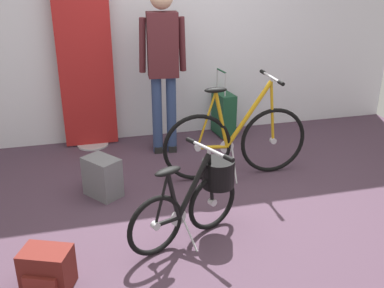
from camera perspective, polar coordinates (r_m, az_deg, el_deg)
ground_plane at (r=4.06m, az=2.54°, el=-7.87°), size 6.04×6.04×0.00m
back_wall at (r=5.41m, az=-3.37°, el=16.66°), size 6.04×0.10×3.01m
floor_banner_stand at (r=5.20m, az=-13.23°, el=8.42°), size 0.60×0.36×1.86m
folding_bike_foreground at (r=3.50m, az=0.79°, el=-6.39°), size 0.96×0.57×0.74m
display_bike_left at (r=4.47m, az=5.61°, el=0.46°), size 1.48×0.53×1.03m
visitor_near_wall at (r=4.87m, az=-3.72°, el=10.61°), size 0.53×0.30×1.81m
rolling_suitcase at (r=5.57m, az=4.04°, el=3.89°), size 0.22×0.38×0.83m
backpack_on_floor at (r=4.24m, az=-11.26°, el=-4.14°), size 0.37×0.40×0.37m
handbag_on_floor at (r=3.24m, az=-17.93°, el=-14.89°), size 0.38×0.33×0.29m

